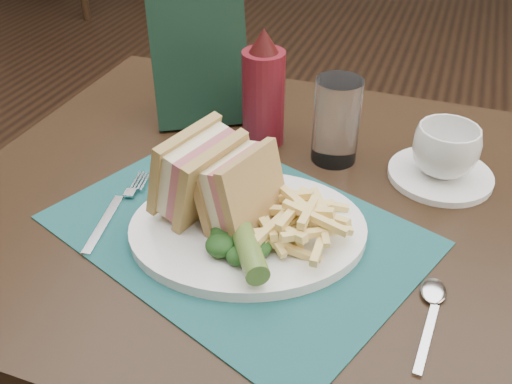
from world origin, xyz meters
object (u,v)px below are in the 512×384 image
drinking_glass (336,121)px  check_presenter (199,49)px  table_main (274,364)px  saucer (440,175)px  coffee_cup (445,150)px  sandwich_half_b (227,182)px  plate (248,229)px  sandwich_half_a (184,167)px  placemat (237,230)px  ketchup_bottle (263,88)px

drinking_glass → check_presenter: check_presenter is taller
table_main → saucer: 0.45m
coffee_cup → drinking_glass: (-0.16, -0.00, 0.02)m
sandwich_half_b → saucer: size_ratio=0.68×
plate → check_presenter: (-0.18, 0.27, 0.11)m
table_main → sandwich_half_a: sandwich_half_a is taller
placemat → sandwich_half_a: sandwich_half_a is taller
sandwich_half_b → coffee_cup: 0.32m
check_presenter → table_main: bearing=-72.7°
plate → ketchup_bottle: size_ratio=1.61×
plate → coffee_cup: size_ratio=3.21×
placemat → coffee_cup: size_ratio=4.80×
table_main → coffee_cup: (0.21, 0.12, 0.42)m
plate → saucer: bearing=24.3°
plate → sandwich_half_b: sandwich_half_b is taller
plate → sandwich_half_b: (-0.03, 0.01, 0.06)m
coffee_cup → ketchup_bottle: (-0.28, 0.01, 0.05)m
check_presenter → sandwich_half_a: bearing=-100.7°
placemat → coffee_cup: bearing=42.3°
ketchup_bottle → check_presenter: size_ratio=0.73×
table_main → saucer: saucer is taller
sandwich_half_a → sandwich_half_b: sandwich_half_a is taller
ketchup_bottle → saucer: bearing=-2.8°
drinking_glass → placemat: bearing=-109.5°
ketchup_bottle → coffee_cup: bearing=-2.8°
saucer → drinking_glass: size_ratio=1.15×
sandwich_half_a → coffee_cup: bearing=48.5°
placemat → saucer: size_ratio=2.99×
plate → coffee_cup: bearing=24.3°
table_main → ketchup_bottle: (-0.07, 0.13, 0.47)m
plate → coffee_cup: coffee_cup is taller
coffee_cup → drinking_glass: drinking_glass is taller
saucer → coffee_cup: size_ratio=1.61×
check_presenter → saucer: bearing=-38.5°
sandwich_half_a → drinking_glass: same height
sandwich_half_b → drinking_glass: drinking_glass is taller
drinking_glass → ketchup_bottle: ketchup_bottle is taller
plate → drinking_glass: bearing=54.3°
table_main → sandwich_half_b: 0.45m
sandwich_half_a → placemat: bearing=6.1°
placemat → saucer: saucer is taller
table_main → check_presenter: check_presenter is taller
table_main → sandwich_half_a: size_ratio=7.89×
placemat → sandwich_half_b: sandwich_half_b is taller
check_presenter → placemat: bearing=-88.6°
placemat → sandwich_half_b: bearing=155.6°
plate → ketchup_bottle: ketchup_bottle is taller
saucer → check_presenter: check_presenter is taller
sandwich_half_b → ketchup_bottle: bearing=114.7°
table_main → plate: plate is taller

